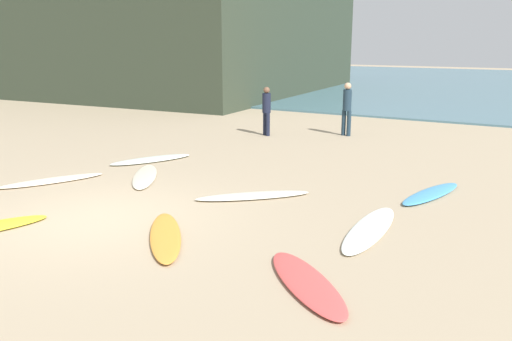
{
  "coord_description": "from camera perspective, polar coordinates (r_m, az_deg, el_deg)",
  "views": [
    {
      "loc": [
        6.97,
        -6.21,
        3.11
      ],
      "look_at": [
        1.33,
        3.49,
        0.3
      ],
      "focal_mm": 36.59,
      "sensor_mm": 36.0,
      "label": 1
    }
  ],
  "objects": [
    {
      "name": "ground_plane",
      "position": [
        9.84,
        -17.23,
        -5.03
      ],
      "size": [
        120.0,
        120.0,
        0.0
      ],
      "primitive_type": "plane",
      "color": "tan"
    },
    {
      "name": "ocean_water",
      "position": [
        41.62,
        20.7,
        8.95
      ],
      "size": [
        120.0,
        40.0,
        0.08
      ],
      "primitive_type": "cube",
      "color": "slate",
      "rests_on": "ground_plane"
    },
    {
      "name": "coastal_headland",
      "position": [
        37.51,
        -14.8,
        16.26
      ],
      "size": [
        27.89,
        20.56,
        9.67
      ],
      "primitive_type": "cube",
      "rotation": [
        0.0,
        0.0,
        0.07
      ],
      "color": "#333D2D",
      "rests_on": "ground_plane"
    },
    {
      "name": "surfboard_0",
      "position": [
        12.4,
        -12.05,
        -0.62
      ],
      "size": [
        1.75,
        2.14,
        0.07
      ],
      "primitive_type": "ellipsoid",
      "rotation": [
        0.0,
        0.0,
        3.77
      ],
      "color": "silver",
      "rests_on": "ground_plane"
    },
    {
      "name": "surfboard_1",
      "position": [
        10.6,
        -0.32,
        -2.77
      ],
      "size": [
        2.06,
        1.97,
        0.08
      ],
      "primitive_type": "ellipsoid",
      "rotation": [
        0.0,
        0.0,
        2.32
      ],
      "color": "silver",
      "rests_on": "ground_plane"
    },
    {
      "name": "surfboard_2",
      "position": [
        9.01,
        12.33,
        -6.24
      ],
      "size": [
        0.68,
        2.56,
        0.07
      ],
      "primitive_type": "ellipsoid",
      "rotation": [
        0.0,
        0.0,
        3.19
      ],
      "color": "white",
      "rests_on": "ground_plane"
    },
    {
      "name": "surfboard_4",
      "position": [
        11.33,
        18.61,
        -2.4
      ],
      "size": [
        1.01,
        2.26,
        0.09
      ],
      "primitive_type": "ellipsoid",
      "rotation": [
        0.0,
        0.0,
        -0.25
      ],
      "color": "#489FDC",
      "rests_on": "ground_plane"
    },
    {
      "name": "surfboard_5",
      "position": [
        14.07,
        -11.39,
        1.19
      ],
      "size": [
        1.52,
        2.26,
        0.09
      ],
      "primitive_type": "ellipsoid",
      "rotation": [
        0.0,
        0.0,
        2.68
      ],
      "color": "white",
      "rests_on": "ground_plane"
    },
    {
      "name": "surfboard_6",
      "position": [
        6.98,
        5.57,
        -12.09
      ],
      "size": [
        1.92,
        1.82,
        0.09
      ],
      "primitive_type": "ellipsoid",
      "rotation": [
        0.0,
        0.0,
        3.97
      ],
      "color": "#E5514D",
      "rests_on": "ground_plane"
    },
    {
      "name": "surfboard_7",
      "position": [
        8.6,
        -9.87,
        -7.05
      ],
      "size": [
        1.86,
        2.04,
        0.09
      ],
      "primitive_type": "ellipsoid",
      "rotation": [
        0.0,
        0.0,
        3.85
      ],
      "color": "orange",
      "rests_on": "ground_plane"
    },
    {
      "name": "surfboard_8",
      "position": [
        12.62,
        -21.41,
        -1.02
      ],
      "size": [
        1.45,
        2.28,
        0.07
      ],
      "primitive_type": "ellipsoid",
      "rotation": [
        0.0,
        0.0,
        2.69
      ],
      "color": "#F9E7CC",
      "rests_on": "ground_plane"
    },
    {
      "name": "beachgoer_near",
      "position": [
        17.63,
        9.91,
        6.94
      ],
      "size": [
        0.34,
        0.33,
        1.76
      ],
      "rotation": [
        0.0,
        0.0,
        6.09
      ],
      "color": "#1E3342",
      "rests_on": "ground_plane"
    },
    {
      "name": "beachgoer_mid",
      "position": [
        17.44,
        1.16,
        6.76
      ],
      "size": [
        0.39,
        0.39,
        1.62
      ],
      "rotation": [
        0.0,
        0.0,
        5.69
      ],
      "color": "#191E33",
      "rests_on": "ground_plane"
    }
  ]
}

